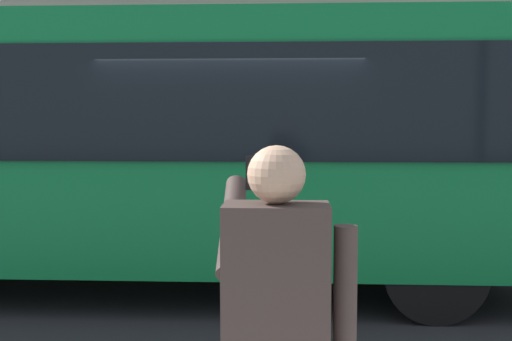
% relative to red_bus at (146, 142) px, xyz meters
% --- Properties ---
extents(ground_plane, '(60.00, 60.00, 0.00)m').
position_rel_red_bus_xyz_m(ground_plane, '(-1.07, 0.17, -1.68)').
color(ground_plane, '#232326').
extents(red_bus, '(9.05, 2.54, 3.08)m').
position_rel_red_bus_xyz_m(red_bus, '(0.00, 0.00, 0.00)').
color(red_bus, '#0F7238').
rests_on(red_bus, ground_plane).
extents(pedestrian_photographer, '(0.53, 0.52, 1.70)m').
position_rel_red_bus_xyz_m(pedestrian_photographer, '(-1.58, 4.82, -0.54)').
color(pedestrian_photographer, '#2D2D33').
rests_on(pedestrian_photographer, sidewalk_curb).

